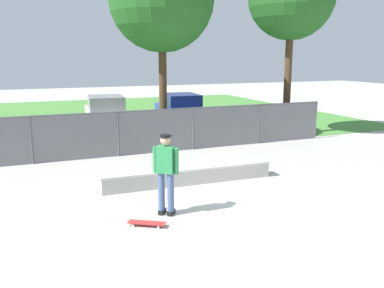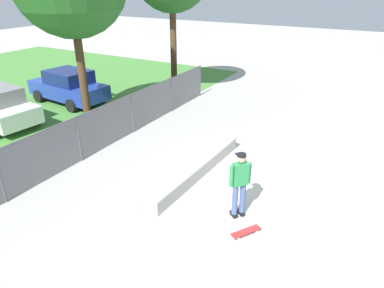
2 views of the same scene
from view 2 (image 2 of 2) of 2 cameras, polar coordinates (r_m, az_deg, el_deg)
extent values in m
plane|color=#ADAAA3|center=(11.07, 8.39, -6.09)|extent=(80.00, 80.00, 0.00)
cube|color=#A8A59E|center=(11.20, 0.90, -4.18)|extent=(4.89, 0.59, 0.41)
cube|color=beige|center=(11.08, 0.90, -3.13)|extent=(4.93, 0.63, 0.06)
cube|color=black|center=(9.55, 6.77, -11.26)|extent=(0.25, 0.27, 0.10)
cube|color=black|center=(9.64, 7.95, -10.96)|extent=(0.25, 0.27, 0.10)
cylinder|color=#475B89|center=(9.25, 7.01, -8.92)|extent=(0.15, 0.15, 0.88)
cylinder|color=#475B89|center=(9.34, 8.22, -8.63)|extent=(0.15, 0.15, 0.88)
cube|color=#2D8C4C|center=(8.90, 7.88, -4.82)|extent=(0.43, 0.41, 0.60)
cylinder|color=#2D8C4C|center=(8.81, 6.44, -5.24)|extent=(0.10, 0.10, 0.58)
cylinder|color=#2D8C4C|center=(9.02, 9.28, -4.63)|extent=(0.10, 0.10, 0.58)
sphere|color=tan|center=(8.70, 8.05, -2.36)|extent=(0.22, 0.22, 0.22)
cylinder|color=black|center=(8.65, 8.09, -1.78)|extent=(0.23, 0.23, 0.06)
cube|color=black|center=(8.76, 7.68, -1.56)|extent=(0.23, 0.22, 0.02)
cube|color=red|center=(8.99, 8.76, -13.86)|extent=(0.78, 0.59, 0.02)
cube|color=#B2B2B7|center=(9.13, 10.17, -13.38)|extent=(0.13, 0.15, 0.02)
cube|color=#B2B2B7|center=(8.87, 7.29, -14.52)|extent=(0.13, 0.15, 0.02)
cylinder|color=silver|center=(9.11, 10.48, -13.83)|extent=(0.06, 0.05, 0.05)
cylinder|color=silver|center=(9.21, 9.82, -13.27)|extent=(0.06, 0.05, 0.05)
cylinder|color=silver|center=(8.84, 7.61, -15.00)|extent=(0.06, 0.05, 0.05)
cylinder|color=silver|center=(8.94, 6.96, -14.40)|extent=(0.06, 0.05, 0.05)
cylinder|color=#4C4C51|center=(10.94, -28.75, -4.74)|extent=(0.07, 0.07, 1.62)
cylinder|color=#4C4C51|center=(12.43, -17.92, 0.76)|extent=(0.07, 0.07, 1.62)
cylinder|color=#4C4C51|center=(14.35, -9.69, 4.92)|extent=(0.07, 0.07, 1.62)
cylinder|color=#4C4C51|center=(16.55, -3.45, 7.99)|extent=(0.07, 0.07, 1.62)
cylinder|color=#4C4C51|center=(18.93, 1.33, 10.24)|extent=(0.07, 0.07, 1.62)
cylinder|color=#4C4C51|center=(13.08, -13.86, 6.16)|extent=(14.40, 0.05, 0.05)
cube|color=slate|center=(13.35, -13.52, 3.00)|extent=(14.40, 0.01, 1.62)
cylinder|color=#47301E|center=(14.89, -17.32, 10.03)|extent=(0.32, 0.32, 4.17)
cylinder|color=#47301E|center=(18.57, -3.01, 14.70)|extent=(0.32, 0.32, 4.64)
cylinder|color=black|center=(18.70, -28.54, 5.38)|extent=(0.28, 0.66, 0.64)
cylinder|color=black|center=(16.49, -24.26, 3.89)|extent=(0.28, 0.66, 0.64)
cube|color=#233D9E|center=(18.89, -19.42, 8.35)|extent=(2.20, 4.35, 0.70)
cube|color=navy|center=(18.61, -19.43, 10.26)|extent=(1.79, 2.24, 0.64)
cylinder|color=black|center=(19.58, -23.67, 7.13)|extent=(0.28, 0.66, 0.64)
cylinder|color=black|center=(20.51, -19.48, 8.58)|extent=(0.28, 0.66, 0.64)
cylinder|color=black|center=(17.48, -19.02, 5.89)|extent=(0.28, 0.66, 0.64)
cylinder|color=black|center=(18.52, -14.61, 7.51)|extent=(0.28, 0.66, 0.64)
camera|label=1|loc=(7.48, 74.69, -11.83)|focal=38.47mm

